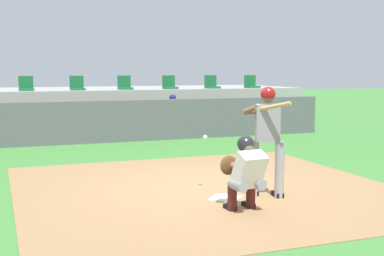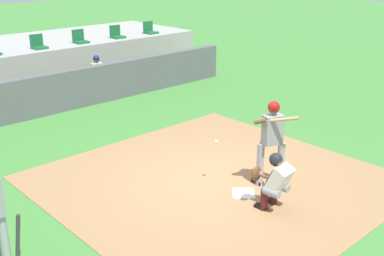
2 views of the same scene
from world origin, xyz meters
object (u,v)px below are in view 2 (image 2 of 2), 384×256
object	(u,v)px
home_plate	(243,193)
stadium_seat_6	(117,34)
batter_at_plate	(271,138)
stadium_seat_7	(150,30)
dugout_player_1	(99,74)
stadium_seat_4	(38,45)
catcher_crouched	(274,179)
stadium_seat_5	(80,39)

from	to	relation	value
home_plate	stadium_seat_6	xyz separation A→B (m)	(4.06, 10.18, 1.51)
home_plate	batter_at_plate	distance (m)	1.23
stadium_seat_6	stadium_seat_7	bearing A→B (deg)	0.00
dugout_player_1	stadium_seat_6	bearing A→B (deg)	43.30
dugout_player_1	stadium_seat_7	size ratio (longest dim) A/B	2.71
batter_at_plate	stadium_seat_4	world-z (taller)	stadium_seat_4
stadium_seat_6	batter_at_plate	bearing A→B (deg)	-108.19
dugout_player_1	stadium_seat_7	bearing A→B (deg)	28.27
catcher_crouched	stadium_seat_4	world-z (taller)	stadium_seat_4
catcher_crouched	dugout_player_1	xyz separation A→B (m)	(1.93, 8.88, 0.06)
home_plate	stadium_seat_7	size ratio (longest dim) A/B	0.92
dugout_player_1	stadium_seat_4	size ratio (longest dim) A/B	2.71
catcher_crouched	dugout_player_1	world-z (taller)	dugout_player_1
home_plate	catcher_crouched	size ratio (longest dim) A/B	0.24
stadium_seat_6	stadium_seat_7	size ratio (longest dim) A/B	1.00
batter_at_plate	stadium_seat_6	distance (m)	10.81
stadium_seat_4	stadium_seat_6	distance (m)	3.25
batter_at_plate	stadium_seat_5	world-z (taller)	stadium_seat_5
stadium_seat_6	stadium_seat_5	bearing A→B (deg)	180.00
stadium_seat_5	stadium_seat_6	distance (m)	1.63
home_plate	stadium_seat_7	xyz separation A→B (m)	(5.69, 10.18, 1.51)
batter_at_plate	stadium_seat_7	size ratio (longest dim) A/B	3.76
stadium_seat_4	stadium_seat_5	distance (m)	1.62
batter_at_plate	stadium_seat_6	size ratio (longest dim) A/B	3.76
home_plate	stadium_seat_4	distance (m)	10.32
stadium_seat_7	catcher_crouched	bearing A→B (deg)	-117.63
batter_at_plate	stadium_seat_5	size ratio (longest dim) A/B	3.76
home_plate	stadium_seat_4	bearing A→B (deg)	85.44
home_plate	catcher_crouched	distance (m)	0.94
batter_at_plate	stadium_seat_5	distance (m)	10.42
stadium_seat_4	stadium_seat_5	bearing A→B (deg)	0.00
batter_at_plate	catcher_crouched	bearing A→B (deg)	-137.59
catcher_crouched	stadium_seat_7	distance (m)	12.36
batter_at_plate	stadium_seat_4	xyz separation A→B (m)	(0.12, 10.26, 0.50)
stadium_seat_4	catcher_crouched	bearing A→B (deg)	-94.39
dugout_player_1	stadium_seat_6	xyz separation A→B (m)	(2.16, 2.03, 0.86)
catcher_crouched	stadium_seat_5	distance (m)	11.23
home_plate	dugout_player_1	size ratio (longest dim) A/B	0.34
batter_at_plate	stadium_seat_4	distance (m)	10.27
home_plate	stadium_seat_5	bearing A→B (deg)	76.53
batter_at_plate	catcher_crouched	xyz separation A→B (m)	(-0.72, -0.66, -0.43)
stadium_seat_5	stadium_seat_6	xyz separation A→B (m)	(1.63, 0.00, 0.00)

